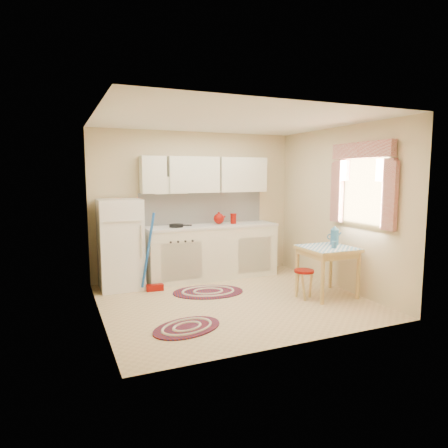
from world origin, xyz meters
The scene contains 14 objects.
room_shell centered at (0.16, 0.24, 1.60)m, with size 3.64×3.60×2.52m.
fridge centered at (-1.36, 1.25, 0.70)m, with size 0.65×0.60×1.40m, color white.
broom centered at (-0.91, 0.90, 0.60)m, with size 0.28×0.12×1.20m, color #1B52A9, non-canonical shape.
base_cabinets centered at (0.18, 1.30, 0.44)m, with size 2.25×0.60×0.88m, color silver.
countertop centered at (0.18, 1.30, 0.90)m, with size 2.27×0.62×0.04m, color silver.
frying_pan centered at (-0.46, 1.25, 0.94)m, with size 0.23×0.23×0.05m, color black.
red_kettle centered at (0.32, 1.30, 1.02)m, with size 0.20×0.18×0.20m, color #830B04, non-canonical shape.
red_canister centered at (0.59, 1.30, 1.00)m, with size 0.10×0.10×0.16m, color #830B04.
table centered at (1.36, -0.33, 0.36)m, with size 0.72×0.72×0.72m, color tan.
stool centered at (0.97, -0.31, 0.21)m, with size 0.28×0.28×0.42m, color #830B04.
coffee_pot centered at (1.58, -0.21, 0.87)m, with size 0.15×0.13×0.31m, color #2D648A, non-canonical shape.
mug centered at (1.40, -0.43, 0.77)m, with size 0.08×0.08×0.10m, color #2D648A.
rug_center centered at (-0.19, 0.50, 0.01)m, with size 1.07×0.71×0.02m, color maroon, non-canonical shape.
rug_left centered at (-0.92, -0.73, 0.01)m, with size 0.87×0.58×0.02m, color maroon, non-canonical shape.
Camera 1 is at (-2.28, -4.99, 1.78)m, focal length 32.00 mm.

